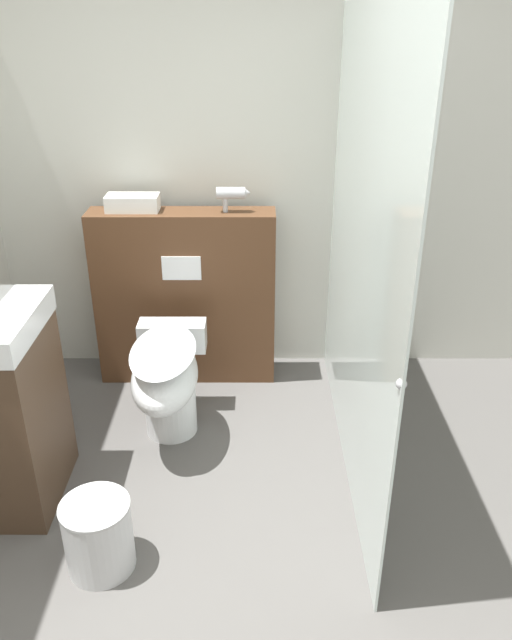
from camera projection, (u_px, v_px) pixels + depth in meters
The scene contains 8 objects.
ground_plane at pixel (241, 631), 2.31m from camera, with size 12.00×12.00×0.00m, color #565451.
wall_back at pixel (246, 167), 3.58m from camera, with size 8.00×0.06×2.50m.
partition_panel at pixel (186, 298), 3.71m from camera, with size 1.06×0.22×1.06m.
shower_glass at pixel (359, 263), 2.78m from camera, with size 0.04×1.94×2.11m.
toilet at pixel (167, 379), 3.22m from camera, with size 0.37×0.71×0.57m.
hair_drier at pixel (232, 194), 3.42m from camera, with size 0.19×0.06×0.14m.
folded_towel at pixel (133, 203), 3.47m from camera, with size 0.29×0.14×0.09m.
waste_bin at pixel (99, 535), 2.52m from camera, with size 0.28×0.28×0.32m.
Camera 1 is at (0.06, -1.55, 2.07)m, focal length 35.00 mm.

